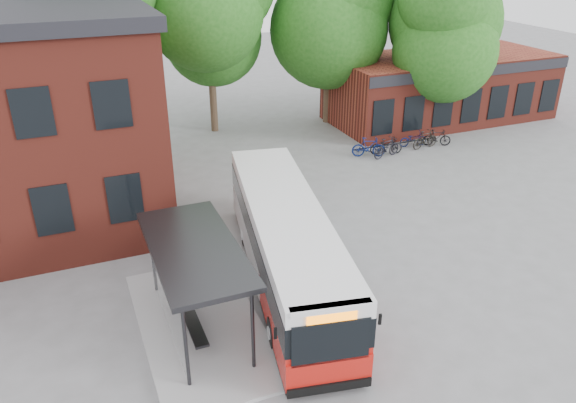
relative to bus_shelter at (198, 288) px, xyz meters
name	(u,v)px	position (x,y,z in m)	size (l,w,h in m)	color
ground	(320,279)	(4.50, 1.00, -1.45)	(100.00, 100.00, 0.00)	slate
shop_row	(441,87)	(19.50, 15.00, 0.55)	(14.00, 6.20, 4.00)	maroon
bus_shelter	(198,288)	(0.00, 0.00, 0.00)	(3.60, 7.00, 2.90)	#28282C
bike_rail	(395,146)	(13.78, 11.00, -1.26)	(5.20, 0.10, 0.38)	#28282C
tree_0	(80,49)	(-1.50, 17.00, 4.05)	(7.92, 7.92, 11.00)	#1E5516
tree_1	(210,43)	(5.50, 18.00, 3.75)	(7.92, 7.92, 10.40)	#1E5516
tree_2	(329,32)	(12.50, 17.00, 4.05)	(7.92, 7.92, 11.00)	#1E5516
tree_3	(438,53)	(17.50, 13.00, 3.19)	(7.04, 7.04, 9.28)	#1E5516
city_bus	(286,245)	(3.37, 1.35, -0.04)	(2.37, 11.13, 2.83)	red
bicycle_1	(369,147)	(11.91, 10.64, -0.91)	(0.51, 1.79, 1.08)	navy
bicycle_2	(386,146)	(12.98, 10.63, -0.99)	(0.62, 1.77, 0.93)	black
bicycle_3	(387,148)	(12.74, 10.19, -0.90)	(0.52, 1.83, 1.10)	black
bicycle_5	(425,139)	(15.43, 10.56, -0.93)	(0.49, 1.74, 1.05)	black
bicycle_6	(413,139)	(15.04, 11.13, -1.03)	(0.56, 1.60, 0.84)	#051347
bicycle_7	(437,138)	(16.30, 10.68, -0.98)	(0.44, 1.57, 0.94)	black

